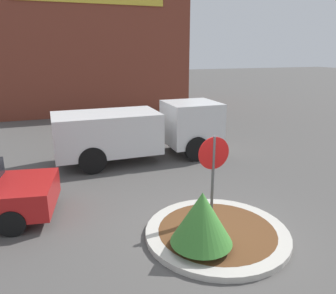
{
  "coord_description": "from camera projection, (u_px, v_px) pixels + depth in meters",
  "views": [
    {
      "loc": [
        -3.23,
        -5.74,
        4.01
      ],
      "look_at": [
        -0.0,
        3.24,
        1.17
      ],
      "focal_mm": 35.0,
      "sensor_mm": 36.0,
      "label": 1
    }
  ],
  "objects": [
    {
      "name": "ground_plane",
      "position": [
        217.0,
        235.0,
        7.37
      ],
      "size": [
        120.0,
        120.0,
        0.0
      ],
      "primitive_type": "plane",
      "color": "#514F4C"
    },
    {
      "name": "storefront_building",
      "position": [
        88.0,
        51.0,
        22.34
      ],
      "size": [
        12.45,
        6.07,
        7.84
      ],
      "color": "brown",
      "rests_on": "ground_plane"
    },
    {
      "name": "traffic_island",
      "position": [
        217.0,
        233.0,
        7.35
      ],
      "size": [
        3.21,
        3.21,
        0.14
      ],
      "color": "#BCB7AD",
      "rests_on": "ground_plane"
    },
    {
      "name": "utility_truck",
      "position": [
        140.0,
        130.0,
        12.22
      ],
      "size": [
        6.19,
        2.15,
        2.07
      ],
      "rotation": [
        0.0,
        0.0,
        0.01
      ],
      "color": "silver",
      "rests_on": "ground_plane"
    },
    {
      "name": "stop_sign",
      "position": [
        213.0,
        163.0,
        7.61
      ],
      "size": [
        0.78,
        0.07,
        2.13
      ],
      "color": "#4C4C51",
      "rests_on": "ground_plane"
    },
    {
      "name": "island_shrub",
      "position": [
        202.0,
        218.0,
        6.5
      ],
      "size": [
        1.27,
        1.27,
        1.22
      ],
      "color": "brown",
      "rests_on": "traffic_island"
    }
  ]
}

